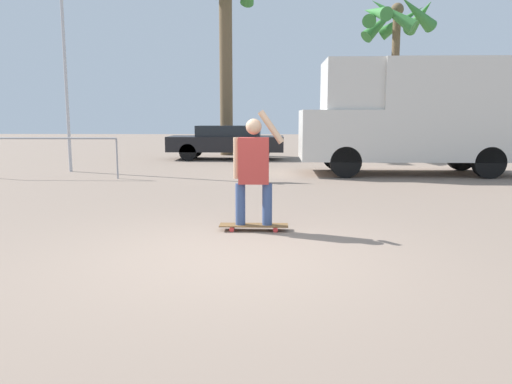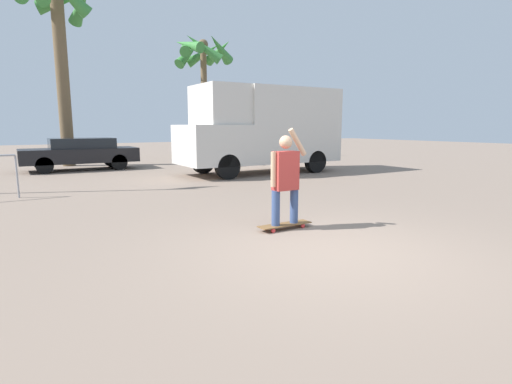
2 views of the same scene
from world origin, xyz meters
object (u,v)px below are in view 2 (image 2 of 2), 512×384
at_px(skateboard, 285,225).
at_px(palm_tree_center_background, 57,24).
at_px(person_skateboarder, 285,175).
at_px(parked_car_black, 80,153).
at_px(palm_tree_near_van, 201,56).
at_px(camper_van, 263,127).

height_order(skateboard, palm_tree_center_background, palm_tree_center_background).
height_order(person_skateboarder, parked_car_black, person_skateboarder).
bearing_deg(palm_tree_near_van, parked_car_black, -153.19).
height_order(camper_van, parked_car_black, camper_van).
relative_size(camper_van, palm_tree_center_background, 0.77).
height_order(palm_tree_near_van, palm_tree_center_background, palm_tree_center_background).
height_order(skateboard, person_skateboarder, person_skateboarder).
relative_size(person_skateboarder, palm_tree_center_background, 0.21).
bearing_deg(palm_tree_near_van, skateboard, -109.26).
relative_size(person_skateboarder, parked_car_black, 0.38).
relative_size(palm_tree_near_van, palm_tree_center_background, 0.84).
bearing_deg(camper_van, skateboard, -120.00).
xyz_separation_m(skateboard, parked_car_black, (-1.51, 11.99, 0.62)).
bearing_deg(parked_car_black, skateboard, -82.81).
distance_m(skateboard, palm_tree_near_van, 17.29).
height_order(skateboard, parked_car_black, parked_car_black).
height_order(person_skateboarder, palm_tree_center_background, palm_tree_center_background).
relative_size(camper_van, palm_tree_near_van, 0.91).
xyz_separation_m(parked_car_black, palm_tree_near_van, (6.93, 3.50, 4.84)).
xyz_separation_m(person_skateboarder, camper_van, (4.22, 7.30, 0.77)).
bearing_deg(camper_van, parked_car_black, 140.71).
height_order(parked_car_black, palm_tree_near_van, palm_tree_near_van).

